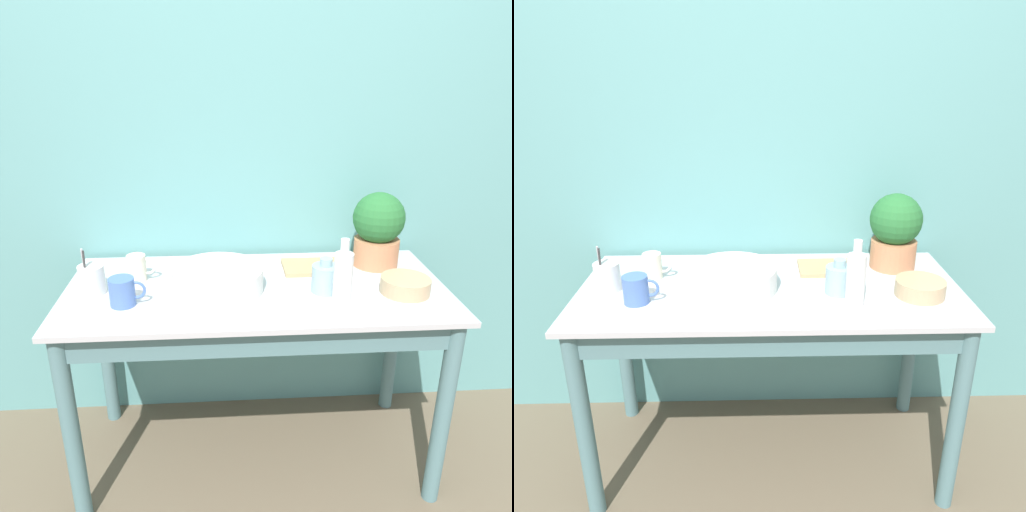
# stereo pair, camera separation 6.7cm
# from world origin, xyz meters

# --- Properties ---
(wall_back) EXTENTS (6.00, 0.05, 2.40)m
(wall_back) POSITION_xyz_m (0.00, 0.71, 1.20)
(wall_back) COLOR #609E9E
(wall_back) RESTS_ON ground_plane
(counter_table) EXTENTS (1.40, 0.65, 0.79)m
(counter_table) POSITION_xyz_m (0.00, 0.30, 0.64)
(counter_table) COLOR slate
(counter_table) RESTS_ON ground_plane
(potted_plant) EXTENTS (0.20, 0.20, 0.30)m
(potted_plant) POSITION_xyz_m (0.50, 0.50, 0.94)
(potted_plant) COLOR tan
(potted_plant) RESTS_ON counter_table
(bowl_wash_large) EXTENTS (0.33, 0.33, 0.09)m
(bowl_wash_large) POSITION_xyz_m (-0.14, 0.30, 0.83)
(bowl_wash_large) COLOR silver
(bowl_wash_large) RESTS_ON counter_table
(bottle_tall) EXTENTS (0.06, 0.06, 0.23)m
(bottle_tall) POSITION_xyz_m (0.29, 0.17, 0.88)
(bottle_tall) COLOR white
(bottle_tall) RESTS_ON counter_table
(bottle_short) EXTENTS (0.10, 0.10, 0.13)m
(bottle_short) POSITION_xyz_m (0.25, 0.27, 0.84)
(bottle_short) COLOR #93B2BC
(bottle_short) RESTS_ON counter_table
(mug_cream) EXTENTS (0.11, 0.07, 0.10)m
(mug_cream) POSITION_xyz_m (-0.44, 0.41, 0.84)
(mug_cream) COLOR beige
(mug_cream) RESTS_ON counter_table
(mug_blue) EXTENTS (0.12, 0.09, 0.10)m
(mug_blue) POSITION_xyz_m (-0.46, 0.21, 0.84)
(mug_blue) COLOR #4C70B7
(mug_blue) RESTS_ON counter_table
(bowl_small_tan) EXTENTS (0.18, 0.18, 0.06)m
(bowl_small_tan) POSITION_xyz_m (0.53, 0.24, 0.82)
(bowl_small_tan) COLOR tan
(bowl_small_tan) RESTS_ON counter_table
(utensil_cup) EXTENTS (0.09, 0.09, 0.17)m
(utensil_cup) POSITION_xyz_m (-0.59, 0.31, 0.84)
(utensil_cup) COLOR silver
(utensil_cup) RESTS_ON counter_table
(tray_board) EXTENTS (0.24, 0.17, 0.02)m
(tray_board) POSITION_xyz_m (0.24, 0.48, 0.79)
(tray_board) COLOR tan
(tray_board) RESTS_ON counter_table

